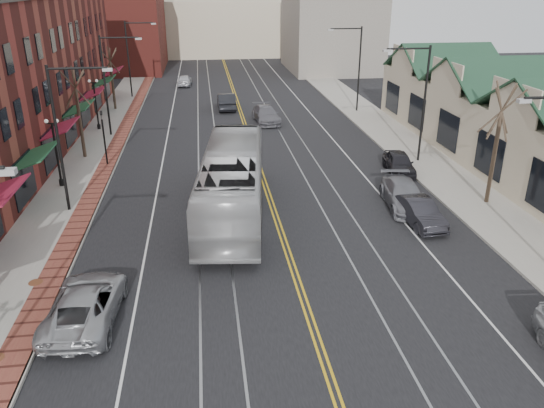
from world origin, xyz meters
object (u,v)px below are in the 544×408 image
object	(u,v)px
parked_car_b	(419,212)
parked_suv	(86,304)
parked_car_d	(399,163)
transit_bus	(232,182)
parked_car_c	(404,195)

from	to	relation	value
parked_car_b	parked_suv	bearing A→B (deg)	-161.15
parked_car_d	transit_bus	bearing A→B (deg)	-148.41
transit_bus	parked_car_d	bearing A→B (deg)	-148.46
transit_bus	parked_car_b	bearing A→B (deg)	171.42
parked_car_c	parked_car_b	bearing A→B (deg)	-83.49
parked_suv	parked_car_b	xyz separation A→B (m)	(16.02, 6.78, -0.06)
transit_bus	parked_suv	bearing A→B (deg)	63.21
parked_car_c	parked_car_d	size ratio (longest dim) A/B	1.23
parked_car_c	parked_suv	bearing A→B (deg)	-143.75
parked_car_b	parked_car_d	xyz separation A→B (m)	(1.80, 8.06, 0.02)
parked_car_c	parked_car_d	world-z (taller)	parked_car_c
parked_suv	parked_car_c	distance (m)	18.44
transit_bus	parked_car_d	distance (m)	12.85
parked_car_b	parked_car_c	bearing A→B (deg)	85.90
parked_car_b	parked_car_d	bearing A→B (deg)	73.31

